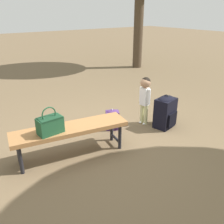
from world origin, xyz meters
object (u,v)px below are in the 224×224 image
at_px(child_standing, 145,94).
at_px(backpack_small, 112,119).
at_px(park_bench, 70,130).
at_px(backpack_large, 165,111).
at_px(handbag, 50,124).

bearing_deg(child_standing, backpack_small, 164.61).
height_order(park_bench, backpack_large, backpack_large).
bearing_deg(child_standing, backpack_large, -55.72).
relative_size(park_bench, backpack_large, 2.72).
height_order(child_standing, backpack_large, child_standing).
xyz_separation_m(park_bench, handbag, (-0.29, -0.02, 0.18)).
bearing_deg(backpack_small, child_standing, -15.39).
bearing_deg(handbag, child_standing, 5.84).
relative_size(handbag, backpack_large, 0.61).
bearing_deg(backpack_small, park_bench, -160.82).
xyz_separation_m(park_bench, backpack_large, (1.75, -0.14, -0.09)).
relative_size(child_standing, backpack_large, 1.44).
distance_m(backpack_large, backpack_small, 0.94).
height_order(park_bench, child_standing, child_standing).
xyz_separation_m(park_bench, backpack_small, (0.95, 0.33, -0.20)).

